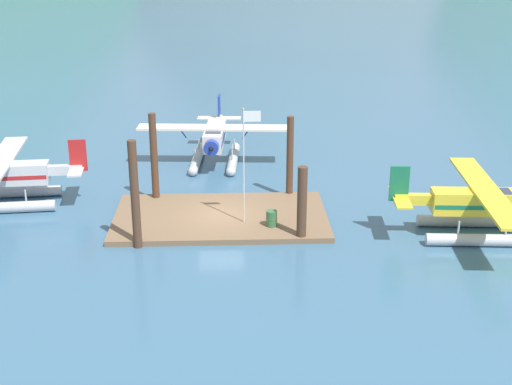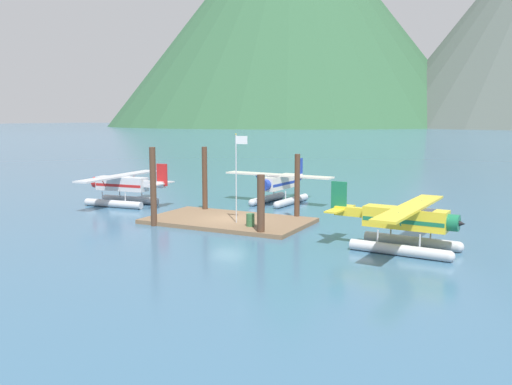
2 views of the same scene
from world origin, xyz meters
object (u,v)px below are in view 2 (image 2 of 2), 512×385
at_px(flagpole, 238,168).
at_px(fuel_drum, 250,220).
at_px(seaplane_yellow_stbd_aft, 406,224).
at_px(seaplane_silver_port_fwd, 122,188).
at_px(seaplane_cream_bow_centre, 279,186).

bearing_deg(flagpole, fuel_drum, -25.17).
bearing_deg(fuel_drum, seaplane_yellow_stbd_aft, -5.57).
bearing_deg(flagpole, seaplane_yellow_stbd_aft, -7.90).
bearing_deg(seaplane_silver_port_fwd, flagpole, -15.39).
bearing_deg(seaplane_yellow_stbd_aft, seaplane_silver_port_fwd, 168.05).
relative_size(flagpole, seaplane_cream_bow_centre, 0.61).
relative_size(flagpole, seaplane_silver_port_fwd, 0.61).
bearing_deg(seaplane_silver_port_fwd, seaplane_cream_bow_centre, 31.61).
xyz_separation_m(fuel_drum, seaplane_yellow_stbd_aft, (10.75, -1.05, 0.84)).
bearing_deg(fuel_drum, seaplane_silver_port_fwd, 163.70).
distance_m(flagpole, seaplane_yellow_stbd_aft, 12.48).
bearing_deg(seaplane_cream_bow_centre, flagpole, -80.61).
bearing_deg(seaplane_yellow_stbd_aft, fuel_drum, 174.43).
height_order(seaplane_cream_bow_centre, seaplane_silver_port_fwd, same).
bearing_deg(seaplane_cream_bow_centre, seaplane_silver_port_fwd, -148.39).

